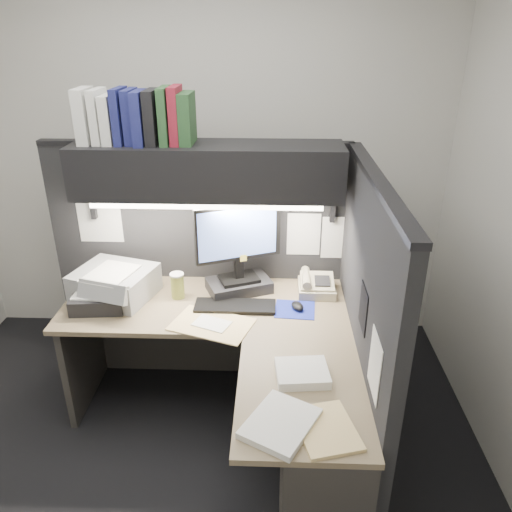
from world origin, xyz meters
name	(u,v)px	position (x,y,z in m)	size (l,w,h in m)	color
floor	(180,465)	(0.00, 0.00, 0.00)	(3.50, 3.50, 0.00)	black
wall_back	(204,163)	(0.00, 1.50, 1.35)	(3.50, 0.04, 2.70)	silver
partition_back	(201,266)	(0.03, 0.93, 0.80)	(1.90, 0.06, 1.60)	black
partition_right	(362,331)	(0.98, 0.18, 0.80)	(0.06, 1.50, 1.60)	black
desk	(255,406)	(0.43, 0.00, 0.44)	(1.70, 1.53, 0.73)	#7C6B4F
overhead_shelf	(208,170)	(0.12, 0.75, 1.50)	(1.55, 0.34, 0.30)	black
task_light_tube	(206,206)	(0.12, 0.61, 1.33)	(0.04, 0.04, 1.32)	white
monitor	(238,258)	(0.30, 0.72, 0.96)	(0.51, 0.36, 0.57)	black
keyboard	(235,306)	(0.29, 0.51, 0.74)	(0.48, 0.16, 0.02)	black
mousepad	(295,310)	(0.64, 0.50, 0.73)	(0.23, 0.21, 0.00)	navy
mouse	(297,306)	(0.66, 0.51, 0.75)	(0.06, 0.10, 0.04)	black
telephone	(317,286)	(0.78, 0.72, 0.78)	(0.23, 0.24, 0.09)	#B3AA8A
coffee_cup	(178,286)	(-0.07, 0.63, 0.81)	(0.08, 0.08, 0.15)	#C0B64C
printer	(115,283)	(-0.46, 0.63, 0.82)	(0.44, 0.38, 0.18)	gray
notebook_stack	(100,300)	(-0.52, 0.50, 0.78)	(0.31, 0.26, 0.09)	black
open_folder	(212,324)	(0.17, 0.32, 0.73)	(0.43, 0.28, 0.01)	#DCBF7C
paper_stack_a	(302,373)	(0.66, -0.12, 0.75)	(0.25, 0.21, 0.05)	white
paper_stack_b	(280,423)	(0.55, -0.44, 0.75)	(0.25, 0.31, 0.03)	white
manila_stack	(326,429)	(0.74, -0.46, 0.74)	(0.23, 0.29, 0.02)	#DCBF7C
binder_row	(137,117)	(-0.26, 0.76, 1.80)	(0.64, 0.26, 0.31)	silver
pinned_papers	(258,255)	(0.42, 0.56, 1.05)	(1.76, 1.31, 0.51)	white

